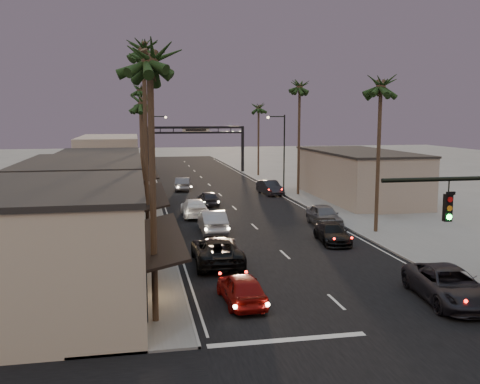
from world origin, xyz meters
name	(u,v)px	position (x,y,z in m)	size (l,w,h in m)	color
ground	(229,203)	(0.00, 40.00, 0.00)	(200.00, 200.00, 0.00)	slate
road	(221,196)	(0.00, 45.00, 0.00)	(14.00, 120.00, 0.02)	black
sidewalk_left	(135,189)	(-9.50, 52.00, 0.06)	(5.00, 92.00, 0.12)	slate
sidewalk_right	(286,185)	(9.50, 52.00, 0.06)	(5.00, 92.00, 0.12)	slate
storefront_near	(56,249)	(-13.00, 12.00, 2.75)	(8.00, 12.00, 5.50)	beige
storefront_mid	(84,202)	(-13.00, 26.00, 2.75)	(8.00, 14.00, 5.50)	gray
storefront_far	(99,180)	(-13.00, 42.00, 2.50)	(8.00, 16.00, 5.00)	beige
storefront_dist	(109,157)	(-13.00, 65.00, 3.00)	(8.00, 20.00, 6.00)	gray
building_right	(358,176)	(14.00, 40.00, 2.50)	(8.00, 18.00, 5.00)	gray
arch	(196,138)	(0.00, 70.00, 5.53)	(15.20, 0.40, 7.27)	black
streetlight_right	(282,148)	(6.92, 45.00, 5.33)	(2.13, 0.30, 9.00)	black
streetlight_left	(154,143)	(-6.92, 58.00, 5.33)	(2.13, 0.30, 9.00)	black
palm_la	(149,51)	(-8.60, 9.00, 11.44)	(3.20, 3.20, 13.20)	#38281C
palm_lb	(143,44)	(-8.60, 22.00, 13.39)	(3.20, 3.20, 15.20)	#38281C
palm_lc	(142,98)	(-8.60, 36.00, 10.47)	(3.20, 3.20, 12.20)	#38281C
palm_ld	(140,87)	(-8.60, 55.00, 12.42)	(3.20, 3.20, 14.20)	#38281C
palm_ra	(381,80)	(8.60, 24.00, 11.44)	(3.20, 3.20, 13.20)	#38281C
palm_rb	(300,83)	(8.60, 44.00, 12.42)	(3.20, 3.20, 14.20)	#38281C
palm_rc	(259,105)	(8.60, 64.00, 10.47)	(3.20, 3.20, 12.20)	#38281C
palm_far	(140,100)	(-8.30, 78.00, 11.44)	(3.20, 3.20, 13.20)	#38281C
oncoming_red	(242,288)	(-4.49, 10.72, 0.75)	(1.76, 4.38, 1.49)	maroon
oncoming_pickup	(217,251)	(-4.63, 17.68, 0.83)	(2.77, 6.00, 1.67)	black
oncoming_silver	(212,221)	(-3.63, 26.57, 0.85)	(1.81, 5.18, 1.71)	gray
oncoming_white	(194,208)	(-4.28, 33.36, 0.79)	(2.21, 5.44, 1.58)	white
oncoming_dgrey	(208,198)	(-2.26, 39.05, 0.72)	(1.70, 4.23, 1.44)	black
oncoming_grey_far	(183,184)	(-3.82, 50.44, 0.78)	(1.66, 4.75, 1.57)	#57565C
curbside_near	(449,285)	(5.32, 9.05, 0.82)	(2.73, 5.93, 1.65)	black
curbside_black	(332,233)	(4.17, 21.61, 0.68)	(1.90, 4.67, 1.35)	black
curbside_grey	(324,215)	(5.66, 27.37, 0.85)	(2.01, 4.99, 1.70)	#525358
curbside_far	(270,188)	(5.60, 45.07, 0.80)	(1.70, 4.88, 1.61)	black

